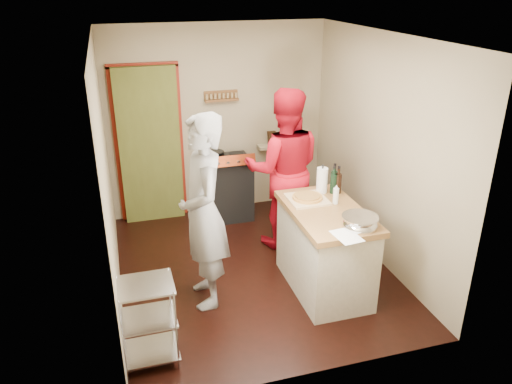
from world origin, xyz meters
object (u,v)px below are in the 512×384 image
at_px(stove, 228,187).
at_px(island, 325,248).
at_px(wire_shelving, 148,319).
at_px(person_stripe, 204,213).
at_px(person_red, 284,170).

xyz_separation_m(stove, island, (0.58, -2.00, 0.04)).
height_order(wire_shelving, person_stripe, person_stripe).
height_order(wire_shelving, island, island).
bearing_deg(wire_shelving, person_red, 43.31).
relative_size(wire_shelving, person_stripe, 0.40).
height_order(stove, person_stripe, person_stripe).
bearing_deg(island, person_red, 95.09).
xyz_separation_m(stove, wire_shelving, (-1.33, -2.62, -0.01)).
height_order(person_stripe, person_red, person_stripe).
bearing_deg(island, stove, 106.06).
bearing_deg(person_red, wire_shelving, 58.15).
relative_size(stove, person_red, 0.51).
distance_m(wire_shelving, person_red, 2.55).
relative_size(wire_shelving, island, 0.59).
bearing_deg(wire_shelving, person_stripe, 49.77).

